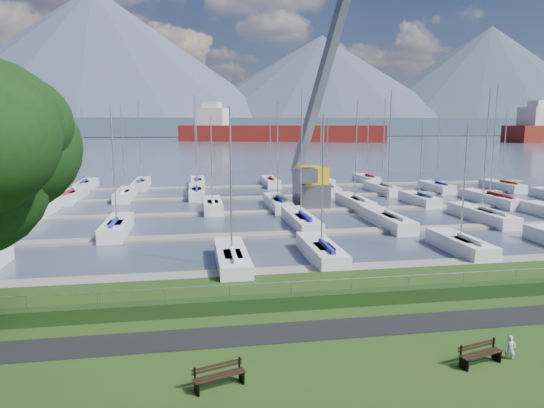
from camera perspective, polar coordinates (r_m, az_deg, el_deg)
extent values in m
cube|color=black|center=(21.65, 6.66, -14.44)|extent=(160.00, 2.00, 0.04)
cube|color=#414B5F|center=(282.20, -8.26, 7.57)|extent=(800.00, 540.00, 0.20)
cube|color=#1C3413|center=(23.84, 4.93, -11.22)|extent=(80.00, 0.70, 0.70)
cylinder|color=#909298|center=(23.92, 4.72, -8.99)|extent=(80.00, 0.04, 0.04)
cube|color=#465367|center=(352.05, -8.52, 8.98)|extent=(900.00, 80.00, 12.00)
cone|color=#465066|center=(431.26, -19.95, 15.47)|extent=(340.00, 340.00, 115.00)
cone|color=#414A60|center=(448.46, 5.81, 13.80)|extent=(300.00, 300.00, 85.00)
cone|color=#3B4756|center=(527.84, 24.14, 13.20)|extent=(320.00, 320.00, 100.00)
cube|color=gray|center=(29.93, 1.88, -7.98)|extent=(90.00, 1.60, 0.25)
cube|color=gray|center=(39.44, -0.94, -3.67)|extent=(90.00, 1.60, 0.25)
cube|color=slate|center=(49.15, -2.65, -1.03)|extent=(90.00, 1.60, 0.25)
cube|color=slate|center=(58.95, -3.78, 0.73)|extent=(90.00, 1.60, 0.25)
cube|color=slate|center=(68.81, -4.59, 1.98)|extent=(90.00, 1.60, 0.25)
cube|color=black|center=(17.13, -8.84, -20.57)|extent=(0.18, 0.40, 0.45)
cube|color=black|center=(17.08, -9.08, -19.05)|extent=(0.06, 0.06, 0.40)
cube|color=black|center=(17.62, -3.60, -19.55)|extent=(0.18, 0.40, 0.45)
cube|color=black|center=(17.57, -3.86, -18.08)|extent=(0.06, 0.06, 0.40)
cube|color=black|center=(17.13, -6.00, -19.65)|extent=(1.74, 0.65, 0.04)
cube|color=black|center=(17.25, -6.19, -19.42)|extent=(1.74, 0.65, 0.04)
cube|color=black|center=(17.37, -6.38, -19.20)|extent=(1.74, 0.65, 0.04)
cube|color=black|center=(17.33, -6.45, -18.64)|extent=(1.73, 0.59, 0.08)
cube|color=black|center=(17.28, -6.46, -18.29)|extent=(1.73, 0.59, 0.08)
cube|color=black|center=(19.63, 21.66, -17.04)|extent=(0.16, 0.40, 0.45)
cube|color=black|center=(19.56, 21.35, -15.74)|extent=(0.06, 0.06, 0.40)
cube|color=black|center=(20.71, 24.91, -15.82)|extent=(0.16, 0.40, 0.45)
cube|color=black|center=(20.64, 24.61, -14.59)|extent=(0.06, 0.06, 0.40)
cube|color=black|center=(19.97, 23.70, -15.98)|extent=(1.77, 0.54, 0.04)
cube|color=black|center=(20.06, 23.38, -15.84)|extent=(1.77, 0.54, 0.04)
cube|color=black|center=(20.16, 23.06, -15.70)|extent=(1.77, 0.54, 0.04)
cube|color=black|center=(20.12, 22.98, -15.21)|extent=(1.75, 0.48, 0.08)
cube|color=black|center=(20.07, 23.00, -14.90)|extent=(1.75, 0.48, 0.08)
imported|color=silver|center=(20.92, 26.25, -14.72)|extent=(0.46, 0.39, 1.08)
sphere|color=black|center=(18.17, -28.65, 8.22)|extent=(4.08, 4.08, 4.08)
cube|color=#55565C|center=(51.97, 4.65, 1.11)|extent=(3.57, 3.57, 2.60)
cube|color=#E8A60D|center=(51.70, 4.68, 3.41)|extent=(3.00, 3.69, 1.80)
cube|color=slate|center=(56.33, 5.50, 13.07)|extent=(4.25, 11.02, 19.89)
cube|color=#515358|center=(49.47, 3.90, 3.38)|extent=(2.26, 2.43, 1.40)
cube|color=maroon|center=(241.47, 1.15, 8.04)|extent=(100.91, 49.08, 10.00)
cube|color=silver|center=(248.81, -7.00, 9.75)|extent=(17.73, 17.73, 12.00)
cube|color=silver|center=(248.95, -7.04, 11.36)|extent=(10.13, 10.13, 4.00)
cube|color=silver|center=(261.59, 28.94, 8.63)|extent=(14.40, 14.40, 12.00)
cube|color=silver|center=(261.72, 29.06, 10.16)|extent=(8.23, 8.23, 4.00)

